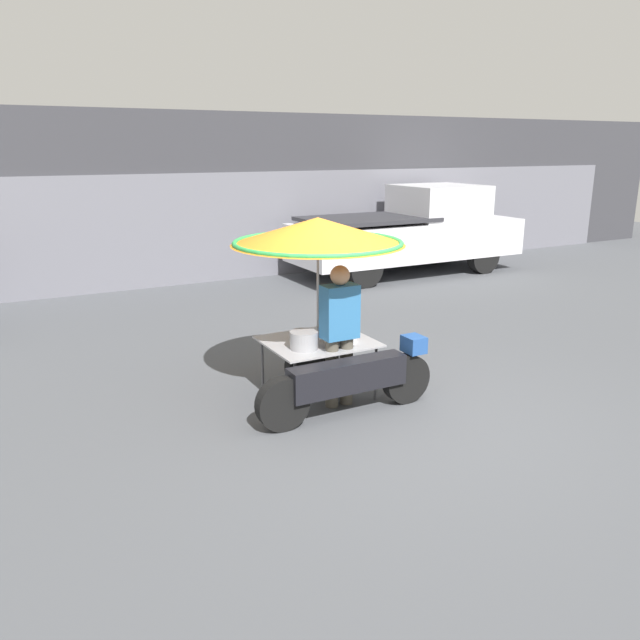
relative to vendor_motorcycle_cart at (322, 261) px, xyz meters
name	(u,v)px	position (x,y,z in m)	size (l,w,h in m)	color
ground_plane	(389,416)	(0.36, -0.80, -1.55)	(36.00, 36.00, 0.00)	#4C4F54
shopfront_building	(168,197)	(0.36, 7.55, 0.14)	(28.00, 2.06, 3.40)	#38383D
vendor_motorcycle_cart	(322,261)	(0.00, 0.00, 0.00)	(2.03, 1.87, 2.00)	black
vendor_person	(340,329)	(0.05, -0.29, -0.69)	(0.38, 0.22, 1.54)	#4C473D
pickup_truck	(412,232)	(5.10, 5.32, -0.63)	(5.15, 1.78, 1.90)	black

